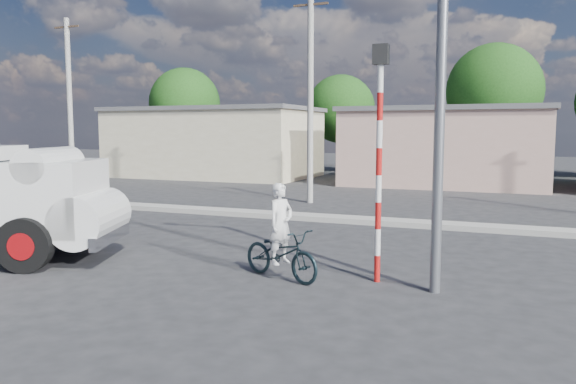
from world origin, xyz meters
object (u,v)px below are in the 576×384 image
at_px(bicycle, 281,254).
at_px(cyclist, 281,239).
at_px(streetlight, 433,1).
at_px(traffic_pole, 379,143).

xyz_separation_m(bicycle, cyclist, (0.00, 0.00, 0.28)).
bearing_deg(streetlight, bicycle, -175.61).
height_order(bicycle, traffic_pole, traffic_pole).
relative_size(bicycle, streetlight, 0.21).
bearing_deg(traffic_pole, cyclist, -163.81).
relative_size(cyclist, streetlight, 0.17).
distance_m(cyclist, streetlight, 4.98).
xyz_separation_m(cyclist, traffic_pole, (1.74, 0.51, 1.83)).
height_order(bicycle, streetlight, streetlight).
relative_size(cyclist, traffic_pole, 0.35).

